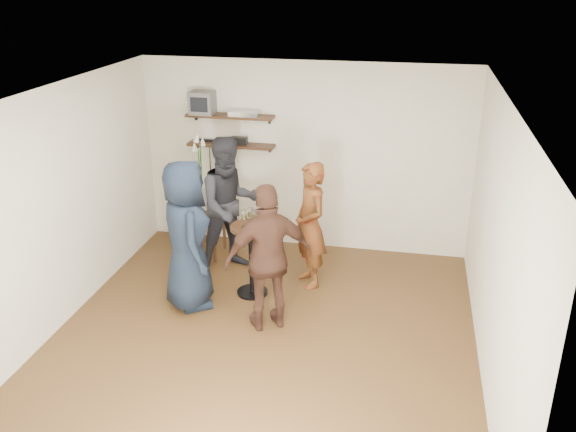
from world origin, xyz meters
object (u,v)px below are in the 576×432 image
object	(u,v)px
radio	(239,141)
person_navy	(187,235)
person_plaid	(310,225)
dvd_deck	(245,113)
side_table	(203,217)
person_dark	(230,205)
crt_monitor	(203,102)
drinks_table	(251,251)
person_brown	(269,258)

from	to	relation	value
radio	person_navy	xyz separation A→B (m)	(-0.12, -1.80, -0.63)
radio	person_plaid	distance (m)	1.71
dvd_deck	side_table	size ratio (longest dim) A/B	0.60
person_plaid	person_navy	bearing A→B (deg)	-90.73
dvd_deck	person_dark	bearing A→B (deg)	-89.85
crt_monitor	person_navy	xyz separation A→B (m)	(0.37, -1.80, -1.13)
side_table	drinks_table	size ratio (longest dim) A/B	0.75
dvd_deck	person_brown	bearing A→B (deg)	-68.62
dvd_deck	person_plaid	size ratio (longest dim) A/B	0.25
person_navy	person_dark	bearing A→B (deg)	-42.75
drinks_table	person_brown	bearing A→B (deg)	-60.24
dvd_deck	person_navy	distance (m)	2.08
person_dark	crt_monitor	bearing A→B (deg)	91.18
radio	person_plaid	bearing A→B (deg)	-40.99
person_navy	person_brown	world-z (taller)	person_navy
person_dark	person_navy	bearing A→B (deg)	-137.25
person_plaid	person_navy	distance (m)	1.52
drinks_table	person_navy	size ratio (longest dim) A/B	0.51
dvd_deck	person_plaid	distance (m)	1.85
dvd_deck	side_table	distance (m)	1.51
side_table	drinks_table	distance (m)	1.32
drinks_table	person_dark	distance (m)	0.82
side_table	drinks_table	world-z (taller)	drinks_table
drinks_table	person_plaid	xyz separation A→B (m)	(0.64, 0.40, 0.22)
side_table	person_brown	size ratio (longest dim) A/B	0.40
crt_monitor	person_navy	distance (m)	2.16
person_plaid	person_dark	size ratio (longest dim) A/B	0.89
person_plaid	person_navy	size ratio (longest dim) A/B	0.90
dvd_deck	person_brown	size ratio (longest dim) A/B	0.24
dvd_deck	radio	bearing A→B (deg)	180.00
crt_monitor	radio	world-z (taller)	crt_monitor
side_table	person_dark	world-z (taller)	person_dark
dvd_deck	side_table	xyz separation A→B (m)	(-0.50, -0.48, -1.34)
crt_monitor	person_brown	size ratio (longest dim) A/B	0.19
dvd_deck	drinks_table	distance (m)	1.99
person_plaid	person_brown	world-z (taller)	person_brown
side_table	person_navy	xyz separation A→B (m)	(0.28, -1.32, 0.33)
radio	person_dark	bearing A→B (deg)	-83.26
drinks_table	person_brown	world-z (taller)	person_brown
crt_monitor	side_table	xyz separation A→B (m)	(0.09, -0.48, -1.46)
person_dark	person_brown	distance (m)	1.51
side_table	person_dark	distance (m)	0.68
radio	dvd_deck	bearing A→B (deg)	0.00
side_table	person_plaid	distance (m)	1.68
person_dark	dvd_deck	bearing A→B (deg)	55.06
drinks_table	person_navy	world-z (taller)	person_navy
crt_monitor	side_table	distance (m)	1.54
person_navy	person_plaid	bearing A→B (deg)	-89.27
drinks_table	person_navy	xyz separation A→B (m)	(-0.65, -0.38, 0.31)
dvd_deck	person_dark	xyz separation A→B (m)	(0.00, -0.80, -1.01)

